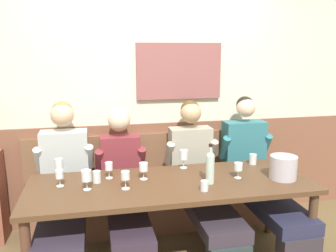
% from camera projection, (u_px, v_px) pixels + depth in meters
% --- Properties ---
extents(room_wall_back, '(6.80, 0.12, 2.80)m').
position_uv_depth(room_wall_back, '(151.00, 88.00, 3.71)').
color(room_wall_back, beige).
rests_on(room_wall_back, ground).
extents(wood_wainscot_panel, '(6.80, 0.03, 1.04)m').
position_uv_depth(wood_wainscot_panel, '(152.00, 171.00, 3.85)').
color(wood_wainscot_panel, brown).
rests_on(wood_wainscot_panel, ground).
extents(wall_bench, '(2.59, 0.42, 0.94)m').
position_uv_depth(wall_bench, '(156.00, 200.00, 3.69)').
color(wall_bench, brown).
rests_on(wall_bench, ground).
extents(dining_table, '(2.29, 0.83, 0.74)m').
position_uv_depth(dining_table, '(171.00, 191.00, 2.93)').
color(dining_table, '#513520').
rests_on(dining_table, ground).
extents(person_center_left_seat, '(0.53, 1.29, 1.33)m').
position_uv_depth(person_center_left_seat, '(63.00, 186.00, 3.10)').
color(person_center_left_seat, '#27283C').
rests_on(person_center_left_seat, ground).
extents(person_left_seat, '(0.48, 1.29, 1.26)m').
position_uv_depth(person_left_seat, '(124.00, 185.00, 3.19)').
color(person_left_seat, '#34293B').
rests_on(person_left_seat, ground).
extents(person_right_seat, '(0.52, 1.29, 1.30)m').
position_uv_depth(person_right_seat, '(200.00, 179.00, 3.33)').
color(person_right_seat, '#283534').
rests_on(person_right_seat, ground).
extents(person_center_right_seat, '(0.53, 1.28, 1.32)m').
position_uv_depth(person_center_right_seat, '(258.00, 174.00, 3.45)').
color(person_center_right_seat, '#312A32').
rests_on(person_center_right_seat, ground).
extents(ice_bucket, '(0.22, 0.22, 0.19)m').
position_uv_depth(ice_bucket, '(283.00, 167.00, 2.98)').
color(ice_bucket, '#B7B0B8').
rests_on(ice_bucket, dining_table).
extents(wine_bottle_green_tall, '(0.07, 0.07, 0.32)m').
position_uv_depth(wine_bottle_green_tall, '(210.00, 166.00, 2.86)').
color(wine_bottle_green_tall, '#B6CCBE').
rests_on(wine_bottle_green_tall, dining_table).
extents(wine_glass_center_rear, '(0.07, 0.07, 0.17)m').
position_uv_depth(wine_glass_center_rear, '(184.00, 156.00, 3.24)').
color(wine_glass_center_rear, silver).
rests_on(wine_glass_center_rear, dining_table).
extents(wine_glass_right_end, '(0.06, 0.06, 0.14)m').
position_uv_depth(wine_glass_right_end, '(109.00, 167.00, 2.98)').
color(wine_glass_right_end, silver).
rests_on(wine_glass_right_end, dining_table).
extents(wine_glass_near_bucket, '(0.07, 0.07, 0.13)m').
position_uv_depth(wine_glass_near_bucket, '(238.00, 167.00, 2.99)').
color(wine_glass_near_bucket, silver).
rests_on(wine_glass_near_bucket, dining_table).
extents(wine_glass_left_end, '(0.06, 0.06, 0.13)m').
position_uv_depth(wine_glass_left_end, '(59.00, 175.00, 2.81)').
color(wine_glass_left_end, silver).
rests_on(wine_glass_left_end, dining_table).
extents(wine_glass_mid_left, '(0.07, 0.07, 0.14)m').
position_uv_depth(wine_glass_mid_left, '(144.00, 168.00, 2.96)').
color(wine_glass_mid_left, silver).
rests_on(wine_glass_mid_left, dining_table).
extents(wine_glass_by_bottle, '(0.08, 0.08, 0.16)m').
position_uv_depth(wine_glass_by_bottle, '(87.00, 176.00, 2.74)').
color(wine_glass_by_bottle, silver).
rests_on(wine_glass_by_bottle, dining_table).
extents(wine_glass_center_front, '(0.07, 0.07, 0.14)m').
position_uv_depth(wine_glass_center_front, '(125.00, 176.00, 2.75)').
color(wine_glass_center_front, silver).
rests_on(wine_glass_center_front, dining_table).
extents(wine_glass_mid_right, '(0.07, 0.07, 0.16)m').
position_uv_depth(wine_glass_mid_right, '(59.00, 164.00, 3.02)').
color(wine_glass_mid_right, silver).
rests_on(wine_glass_mid_right, dining_table).
extents(water_tumbler_left, '(0.06, 0.06, 0.08)m').
position_uv_depth(water_tumbler_left, '(204.00, 186.00, 2.73)').
color(water_tumbler_left, silver).
rests_on(water_tumbler_left, dining_table).
extents(water_tumbler_right, '(0.06, 0.06, 0.10)m').
position_uv_depth(water_tumbler_right, '(97.00, 177.00, 2.90)').
color(water_tumbler_right, silver).
rests_on(water_tumbler_right, dining_table).
extents(water_tumbler_center, '(0.07, 0.07, 0.10)m').
position_uv_depth(water_tumbler_center, '(253.00, 159.00, 3.35)').
color(water_tumbler_center, silver).
rests_on(water_tumbler_center, dining_table).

